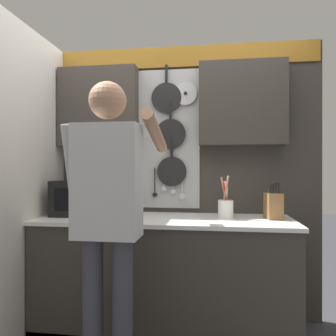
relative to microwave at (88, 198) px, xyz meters
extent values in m
plane|color=#38383D|center=(0.66, -0.06, -1.04)|extent=(14.00, 14.00, 0.00)
cube|color=#38332D|center=(0.66, -0.06, -0.61)|extent=(1.95, 0.64, 0.87)
cube|color=white|center=(0.66, -0.06, -0.16)|extent=(1.98, 0.67, 0.03)
cube|color=#38332D|center=(0.66, 0.28, 0.14)|extent=(2.55, 0.04, 2.36)
cube|color=#99661E|center=(0.66, 0.25, 1.22)|extent=(2.51, 0.02, 0.18)
cube|color=#38332D|center=(0.03, 0.18, 0.79)|extent=(0.70, 0.16, 0.69)
cube|color=#38332D|center=(1.28, 0.18, 0.79)|extent=(0.72, 0.16, 0.69)
cube|color=#B2B2B2|center=(0.65, 0.26, 0.50)|extent=(0.54, 0.01, 1.22)
cylinder|color=black|center=(0.63, 0.23, 0.86)|extent=(0.26, 0.02, 0.26)
cube|color=black|center=(0.63, 0.22, 1.07)|extent=(0.02, 0.02, 0.16)
cylinder|color=black|center=(0.67, 0.23, 0.55)|extent=(0.26, 0.02, 0.26)
cube|color=black|center=(0.67, 0.22, 0.75)|extent=(0.02, 0.02, 0.15)
cylinder|color=black|center=(0.68, 0.23, 0.22)|extent=(0.26, 0.02, 0.26)
cube|color=black|center=(0.68, 0.22, 0.43)|extent=(0.02, 0.02, 0.17)
cylinder|color=silver|center=(0.80, 0.23, 0.89)|extent=(0.20, 0.01, 0.20)
sphere|color=black|center=(0.80, 0.21, 0.89)|extent=(0.03, 0.03, 0.03)
cylinder|color=black|center=(0.53, 0.23, 0.14)|extent=(0.01, 0.01, 0.22)
ellipsoid|color=black|center=(0.53, 0.23, 0.01)|extent=(0.04, 0.01, 0.04)
cylinder|color=silver|center=(0.61, 0.23, 0.16)|extent=(0.01, 0.01, 0.17)
ellipsoid|color=silver|center=(0.61, 0.23, 0.06)|extent=(0.05, 0.01, 0.04)
cylinder|color=silver|center=(0.69, 0.23, 0.15)|extent=(0.01, 0.01, 0.19)
ellipsoid|color=silver|center=(0.69, 0.23, 0.04)|extent=(0.04, 0.01, 0.04)
cylinder|color=silver|center=(0.77, 0.23, 0.13)|extent=(0.01, 0.01, 0.23)
ellipsoid|color=silver|center=(0.77, 0.23, 0.00)|extent=(0.06, 0.01, 0.05)
cube|color=silver|center=(-0.36, -0.44, 0.14)|extent=(0.04, 1.60, 2.36)
cube|color=black|center=(0.00, 0.00, 0.00)|extent=(0.52, 0.36, 0.29)
cube|color=black|center=(-0.06, -0.18, 0.00)|extent=(0.28, 0.01, 0.18)
cube|color=#333338|center=(0.18, -0.18, 0.00)|extent=(0.11, 0.01, 0.22)
cube|color=brown|center=(1.49, 0.00, -0.04)|extent=(0.13, 0.16, 0.20)
cylinder|color=black|center=(1.46, -0.03, 0.08)|extent=(0.02, 0.03, 0.06)
cylinder|color=black|center=(1.48, -0.03, 0.09)|extent=(0.02, 0.03, 0.07)
cylinder|color=black|center=(1.51, -0.03, 0.10)|extent=(0.02, 0.04, 0.08)
cylinder|color=black|center=(1.53, -0.03, 0.09)|extent=(0.02, 0.03, 0.08)
cylinder|color=white|center=(1.13, 0.00, -0.07)|extent=(0.12, 0.12, 0.14)
cylinder|color=tan|center=(1.13, -0.02, 0.05)|extent=(0.06, 0.07, 0.27)
cylinder|color=silver|center=(1.14, 0.00, 0.01)|extent=(0.02, 0.02, 0.19)
cylinder|color=tan|center=(1.12, 0.00, 0.05)|extent=(0.06, 0.05, 0.26)
cylinder|color=red|center=(1.13, -0.01, 0.03)|extent=(0.05, 0.05, 0.23)
cylinder|color=silver|center=(1.13, 0.00, 0.03)|extent=(0.01, 0.05, 0.23)
cylinder|color=silver|center=(1.13, 0.00, 0.05)|extent=(0.05, 0.06, 0.28)
cylinder|color=#383842|center=(0.34, -0.76, -0.60)|extent=(0.12, 0.12, 0.88)
cylinder|color=#383842|center=(0.52, -0.76, -0.60)|extent=(0.12, 0.12, 0.88)
cube|color=#BCBCBC|center=(0.43, -0.76, 0.17)|extent=(0.38, 0.22, 0.66)
sphere|color=#A87A5B|center=(0.43, -0.76, 0.64)|extent=(0.22, 0.22, 0.22)
cylinder|color=#BCBCBC|center=(0.20, -0.72, 0.22)|extent=(0.08, 0.24, 0.59)
cylinder|color=#A87A5B|center=(0.66, -0.47, 0.48)|extent=(0.08, 0.59, 0.24)
camera|label=1|loc=(1.04, -2.60, 0.25)|focal=35.00mm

